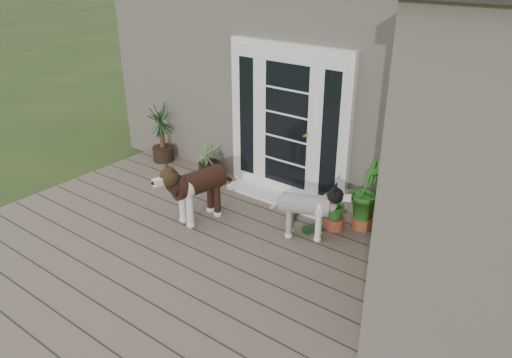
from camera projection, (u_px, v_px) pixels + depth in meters
The scene contains 14 objects.
deck at pixel (190, 274), 5.54m from camera, with size 6.20×4.60×0.12m, color #6B5B4C.
house_main at pixel (370, 72), 7.97m from camera, with size 7.40×4.00×3.10m, color #665E54.
door_unit at pixel (288, 123), 6.76m from camera, with size 1.90×0.14×2.15m, color white.
door_step at pixel (278, 197), 7.06m from camera, with size 1.60×0.40×0.05m, color white.
brindle_dog at pixel (199, 192), 6.37m from camera, with size 0.41×0.95×0.79m, color #351D13, non-canonical shape.
white_dog at pixel (305, 213), 6.01m from camera, with size 0.34×0.79×0.66m, color beige, non-canonical shape.
spider_plant at pixel (209, 158), 7.66m from camera, with size 0.55×0.55×0.59m, color #818D57, non-canonical shape.
yucca at pixel (162, 134), 8.13m from camera, with size 0.66×0.66×0.95m, color #113411, non-canonical shape.
herb_a at pixel (335, 211), 6.22m from camera, with size 0.39×0.39×0.50m, color #1F5A19.
herb_b at pixel (365, 204), 6.20m from camera, with size 0.46×0.46×0.68m, color #1D4F16.
herb_c at pixel (420, 230), 5.78m from camera, with size 0.34×0.34×0.52m, color #245E1B.
sapling at pixel (399, 210), 5.13m from camera, with size 0.46×0.46×1.57m, color #225A19, non-canonical shape.
clog_left at pixel (292, 214), 6.57m from camera, with size 0.14×0.30×0.09m, color #173920, non-canonical shape.
clog_right at pixel (313, 228), 6.24m from camera, with size 0.14×0.30×0.09m, color #153516, non-canonical shape.
Camera 1 is at (3.35, -2.79, 3.38)m, focal length 34.75 mm.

